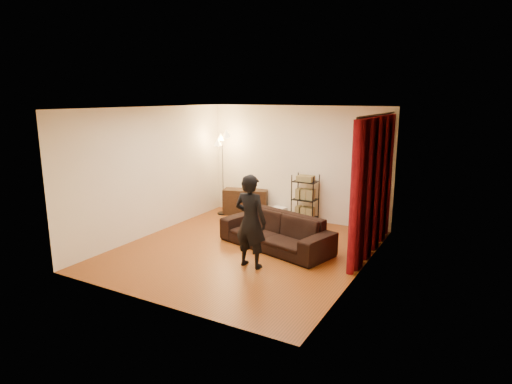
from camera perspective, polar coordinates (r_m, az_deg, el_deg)
The scene contains 14 objects.
floor at distance 8.35m, azimuth -1.62°, elevation -7.71°, with size 5.00×5.00×0.00m, color #8F4317.
ceiling at distance 7.83m, azimuth -1.74°, elevation 11.16°, with size 5.00×5.00×0.00m, color white.
wall_back at distance 10.17m, azimuth 5.55°, elevation 3.81°, with size 5.00×5.00×0.00m, color #F1E6C7.
wall_front at distance 6.02m, azimuth -13.93°, elevation -2.68°, with size 5.00×5.00×0.00m, color #F1E6C7.
wall_left at distance 9.31m, azimuth -13.68°, elevation 2.69°, with size 5.00×5.00×0.00m, color #F1E6C7.
wall_right at distance 7.12m, azimuth 14.09°, elevation -0.34°, with size 5.00×5.00×0.00m, color #F1E6C7.
curtain_rod at distance 8.07m, azimuth 16.01°, elevation 9.87°, with size 0.04×0.04×2.65m, color black.
curtain at distance 8.23m, azimuth 15.32°, elevation 0.78°, with size 0.22×2.65×2.55m, color maroon, non-canonical shape.
sofa at distance 8.36m, azimuth 2.65°, elevation -5.26°, with size 2.30×0.90×0.67m, color black.
person at distance 7.31m, azimuth -0.74°, elevation -3.92°, with size 0.60×0.39×1.64m, color black.
media_cabinet at distance 10.70m, azimuth -1.40°, elevation -1.33°, with size 1.09×0.41×0.64m, color #321F11.
storage_boxes at distance 10.42m, azimuth 2.99°, elevation -2.75°, with size 0.34×0.27×0.28m, color white, non-canonical shape.
wire_shelf at distance 9.92m, azimuth 6.56°, elevation -0.98°, with size 0.53×0.37×1.16m, color black, non-canonical shape.
floor_lamp at distance 10.62m, azimuth -4.45°, elevation 2.38°, with size 0.37×0.37×2.03m, color silver, non-canonical shape.
Camera 1 is at (4.01, -6.72, 2.90)m, focal length 30.00 mm.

